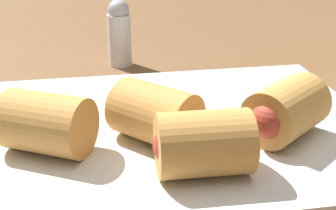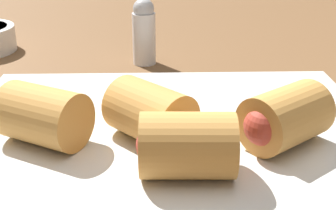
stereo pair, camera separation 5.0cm
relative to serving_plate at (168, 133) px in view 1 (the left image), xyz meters
The scene contains 7 objects.
table_surface 3.24cm from the serving_plate, 66.65° to the left, with size 180.00×140.00×2.00cm.
serving_plate is the anchor object (origin of this frame).
roll_front_left 9.59cm from the serving_plate, 24.04° to the right, with size 7.67×7.33×4.46cm.
roll_front_right 10.50cm from the serving_plate, 165.32° to the right, with size 7.62×6.91×4.46cm.
roll_back_left 4.07cm from the serving_plate, 127.47° to the right, with size 7.53×7.60×4.46cm.
roll_back_right 8.29cm from the serving_plate, 81.36° to the right, with size 7.09×4.64×4.46cm.
salt_shaker 20.87cm from the serving_plate, 96.51° to the left, with size 2.81×2.81×7.99cm.
Camera 1 is at (-7.01, -36.65, 20.48)cm, focal length 50.00 mm.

